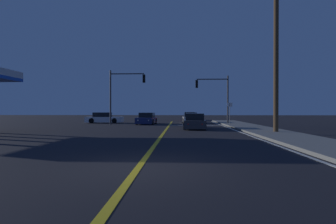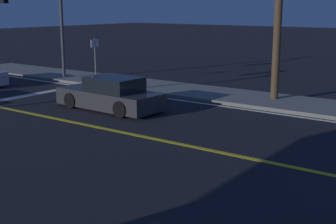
{
  "view_description": "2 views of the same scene",
  "coord_description": "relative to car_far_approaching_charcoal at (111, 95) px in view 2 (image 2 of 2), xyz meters",
  "views": [
    {
      "loc": [
        1.18,
        -7.23,
        1.62
      ],
      "look_at": [
        0.03,
        17.51,
        1.45
      ],
      "focal_mm": 28.2,
      "sensor_mm": 36.0,
      "label": 1
    },
    {
      "loc": [
        -11.41,
        2.91,
        4.11
      ],
      "look_at": [
        -0.23,
        11.13,
        1.01
      ],
      "focal_mm": 50.93,
      "sensor_mm": 36.0,
      "label": 2
    }
  ],
  "objects": [
    {
      "name": "sidewalk_right",
      "position": [
        5.04,
        -4.6,
        -0.51
      ],
      "size": [
        3.2,
        40.86,
        0.15
      ],
      "primitive_type": "cube",
      "color": "slate",
      "rests_on": "ground"
    },
    {
      "name": "lane_line_center",
      "position": [
        -2.43,
        -4.6,
        -0.58
      ],
      "size": [
        0.2,
        38.59,
        0.01
      ],
      "primitive_type": "cube",
      "color": "gold",
      "rests_on": "ground"
    },
    {
      "name": "lane_line_edge_right",
      "position": [
        3.19,
        -4.6,
        -0.58
      ],
      "size": [
        0.16,
        38.59,
        0.01
      ],
      "primitive_type": "cube",
      "color": "silver",
      "rests_on": "ground"
    },
    {
      "name": "stop_bar",
      "position": [
        0.5,
        5.25,
        -0.58
      ],
      "size": [
        5.87,
        0.5,
        0.01
      ],
      "primitive_type": "cube",
      "color": "silver",
      "rests_on": "ground"
    },
    {
      "name": "car_far_approaching_charcoal",
      "position": [
        0.0,
        0.0,
        0.0
      ],
      "size": [
        2.0,
        4.61,
        1.34
      ],
      "rotation": [
        0.0,
        0.0,
        -0.03
      ],
      "color": "#2D2D33",
      "rests_on": "ground"
    },
    {
      "name": "traffic_signal_near_right",
      "position": [
        2.87,
        7.55,
        3.16
      ],
      "size": [
        3.81,
        0.28,
        5.62
      ],
      "rotation": [
        0.0,
        0.0,
        3.14
      ],
      "color": "#38383D",
      "rests_on": "ground"
    },
    {
      "name": "street_sign_corner",
      "position": [
        3.94,
        4.75,
        1.07
      ],
      "size": [
        0.56,
        0.06,
        2.46
      ],
      "color": "slate",
      "rests_on": "ground"
    }
  ]
}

